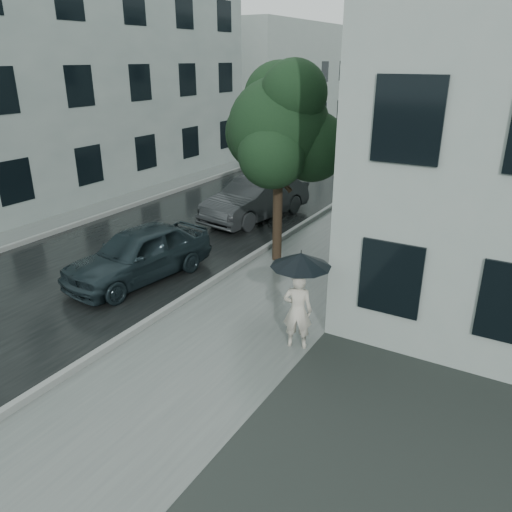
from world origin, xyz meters
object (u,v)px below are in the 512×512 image
Objects in this scene: street_tree at (281,127)px; lamp_post at (361,134)px; car_near at (139,254)px; pedestrian at (298,311)px; car_far at (256,198)px.

street_tree is 7.29m from lamp_post.
car_near is at bearing -128.56° from street_tree.
pedestrian is 0.35× the size of car_far.
pedestrian is 0.29× the size of street_tree.
pedestrian is at bearing -2.01° from car_near.
pedestrian is 11.86m from lamp_post.
car_near is (-5.17, 0.96, -0.10)m from pedestrian.
car_far is at bearing -114.38° from lamp_post.
street_tree is 1.20× the size of car_far.
pedestrian is at bearing -45.82° from car_far.
street_tree is 1.32× the size of car_near.
car_near is (-2.55, -3.20, -3.11)m from street_tree.
lamp_post is (-2.77, 11.37, 1.95)m from pedestrian.
pedestrian is 0.34× the size of lamp_post.
pedestrian is 8.91m from car_far.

